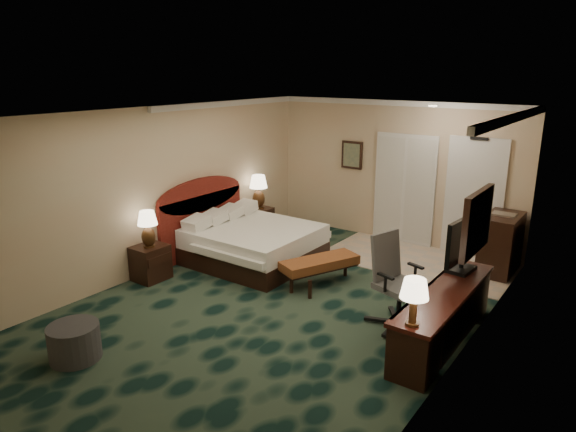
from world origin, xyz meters
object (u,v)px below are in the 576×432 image
Objects in this scene: lamp_near at (148,229)px; minibar at (500,244)px; lamp_far at (259,192)px; nightstand_near at (151,263)px; nightstand_far at (258,222)px; bed at (254,244)px; ottoman at (74,342)px; desk at (443,317)px; desk_chair at (400,283)px; bed_bench at (320,271)px; tv at (463,244)px.

lamp_near reaches higher than minibar.
lamp_far is at bearing 90.42° from lamp_near.
nightstand_near is 2.71m from nightstand_far.
lamp_near reaches higher than bed.
ottoman is at bearing -120.42° from minibar.
nightstand_far is 0.99× the size of lamp_near.
desk is 0.67m from desk_chair.
lamp_far is at bearing -169.61° from minibar.
desk is (4.48, 0.79, 0.06)m from nightstand_near.
nightstand_far is 4.92m from ottoman.
desk_chair reaches higher than minibar.
bed_bench is at bearing -30.33° from lamp_far.
desk reaches higher than ottoman.
lamp_near is at bearing -140.91° from minibar.
nightstand_near is 4.55m from desk.
desk is at bearing -23.24° from nightstand_far.
bed is 1.87m from lamp_near.
nightstand_far is at bearing -94.92° from lamp_far.
desk is at bearing 9.99° from nightstand_near.
lamp_far is 0.28× the size of desk.
lamp_near is (-0.82, -1.60, 0.54)m from bed.
desk reaches higher than bed_bench.
nightstand_near is 4.75m from tv.
tv reaches higher than ottoman.
nightstand_far is 0.59× the size of minibar.
lamp_near is 5.70m from minibar.
bed is at bearing -174.97° from tv.
bed_bench is at bearing -171.01° from tv.
bed is 2.97× the size of lamp_far.
tv is at bearing -14.90° from nightstand_far.
bed reaches higher than bed_bench.
lamp_near is 2.42m from ottoman.
nightstand_near is 0.46× the size of desk_chair.
bed is 1.56m from lamp_far.
lamp_near is at bearing -89.50° from nightstand_far.
bed is 3.66m from ottoman.
ottoman is (0.29, -3.65, -0.10)m from bed.
nightstand_far is (0.01, 2.71, 0.01)m from nightstand_near.
lamp_far is 4.58m from tv.
bed_bench reaches higher than ottoman.
nightstand_near is at bearing -90.17° from nightstand_far.
bed_bench is 1.71m from desk_chair.
minibar reaches higher than desk.
tv is 0.97× the size of minibar.
tv reaches higher than minibar.
desk_chair reaches higher than bed_bench.
tv is at bearing 94.47° from desk.
tv is (4.39, 1.56, 0.20)m from lamp_near.
desk_chair is at bearing -26.12° from lamp_far.
ottoman is (1.13, -4.82, -0.70)m from lamp_far.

